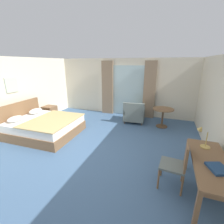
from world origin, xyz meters
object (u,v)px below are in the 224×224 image
at_px(bed, 44,126).
at_px(closed_book, 218,169).
at_px(nightstand, 50,112).
at_px(desk_chair, 178,163).
at_px(armchair_by_window, 134,114).
at_px(writing_desk, 210,166).
at_px(desk_lamp, 203,135).
at_px(framed_picture, 11,85).
at_px(round_cafe_table, 163,113).

xyz_separation_m(bed, closed_book, (4.63, -1.36, 0.47)).
height_order(nightstand, desk_chair, desk_chair).
xyz_separation_m(closed_book, armchair_by_window, (-2.01, 3.48, -0.43)).
relative_size(bed, desk_chair, 2.28).
distance_m(writing_desk, desk_lamp, 0.62).
relative_size(desk_lamp, armchair_by_window, 0.48).
relative_size(closed_book, framed_picture, 0.63).
bearing_deg(closed_book, writing_desk, 81.65).
distance_m(nightstand, desk_lamp, 5.75).
height_order(bed, writing_desk, bed).
bearing_deg(round_cafe_table, nightstand, -171.32).
bearing_deg(closed_book, nightstand, 134.14).
height_order(bed, desk_chair, bed).
xyz_separation_m(nightstand, framed_picture, (-0.27, -1.31, 1.32)).
bearing_deg(desk_chair, armchair_by_window, 115.05).
xyz_separation_m(desk_lamp, framed_picture, (-5.65, 0.62, 0.63)).
distance_m(closed_book, framed_picture, 5.98).
xyz_separation_m(round_cafe_table, framed_picture, (-4.84, -2.01, 1.07)).
distance_m(desk_chair, round_cafe_table, 3.08).
bearing_deg(closed_book, round_cafe_table, 85.34).
height_order(bed, nightstand, bed).
bearing_deg(bed, armchair_by_window, 38.94).
relative_size(desk_chair, framed_picture, 1.96).
xyz_separation_m(bed, round_cafe_table, (3.71, 2.01, 0.23)).
bearing_deg(desk_lamp, framed_picture, 173.76).
bearing_deg(armchair_by_window, nightstand, -166.95).
bearing_deg(framed_picture, closed_book, -13.31).
bearing_deg(nightstand, desk_lamp, -19.71).
bearing_deg(bed, framed_picture, 179.95).
bearing_deg(armchair_by_window, desk_lamp, -55.31).
xyz_separation_m(closed_book, framed_picture, (-5.76, 1.36, 0.83)).
bearing_deg(nightstand, bed, -56.65).
bearing_deg(desk_lamp, desk_chair, -133.82).
relative_size(nightstand, framed_picture, 1.14).
xyz_separation_m(writing_desk, framed_picture, (-5.72, 1.15, 0.94)).
bearing_deg(round_cafe_table, armchair_by_window, 174.28).
bearing_deg(desk_lamp, bed, 172.23).
height_order(writing_desk, armchair_by_window, armchair_by_window).
xyz_separation_m(writing_desk, desk_chair, (-0.49, 0.10, -0.13)).
relative_size(bed, framed_picture, 4.46).
distance_m(bed, desk_chair, 4.24).
bearing_deg(writing_desk, nightstand, 155.75).
distance_m(round_cafe_table, framed_picture, 5.35).
bearing_deg(armchair_by_window, desk_chair, -64.95).
bearing_deg(framed_picture, nightstand, 78.34).
height_order(nightstand, desk_lamp, desk_lamp).
bearing_deg(round_cafe_table, bed, -151.58).
xyz_separation_m(desk_chair, round_cafe_table, (-0.39, 3.05, -0.00)).
distance_m(nightstand, desk_chair, 5.50).
relative_size(nightstand, desk_lamp, 1.33).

